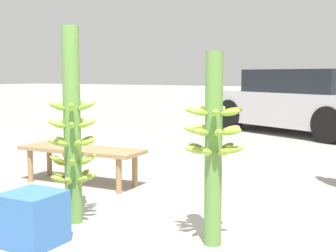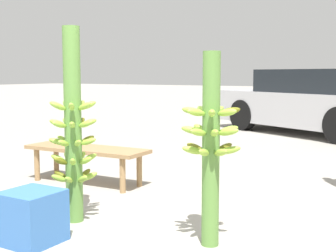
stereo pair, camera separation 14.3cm
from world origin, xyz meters
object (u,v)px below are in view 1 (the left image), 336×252
(banana_stalk_center, at_px, (214,145))
(parked_car, at_px, (302,102))
(market_bench, at_px, (81,153))
(banana_stalk_left, at_px, (72,130))
(produce_crate, at_px, (33,218))

(banana_stalk_center, xyz_separation_m, parked_car, (-0.88, 6.58, -0.08))
(market_bench, bearing_deg, parked_car, 76.73)
(banana_stalk_center, bearing_deg, market_bench, 153.44)
(market_bench, distance_m, parked_car, 5.71)
(banana_stalk_left, distance_m, banana_stalk_center, 1.19)
(banana_stalk_center, distance_m, parked_car, 6.64)
(parked_car, xyz_separation_m, produce_crate, (-0.23, -7.19, -0.44))
(banana_stalk_center, xyz_separation_m, produce_crate, (-1.11, -0.61, -0.52))
(banana_stalk_center, distance_m, market_bench, 2.23)
(banana_stalk_left, relative_size, produce_crate, 4.20)
(banana_stalk_center, distance_m, produce_crate, 1.37)
(market_bench, bearing_deg, banana_stalk_left, -55.69)
(banana_stalk_center, bearing_deg, parked_car, 97.61)
(banana_stalk_left, distance_m, produce_crate, 0.78)
(banana_stalk_left, height_order, produce_crate, banana_stalk_left)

